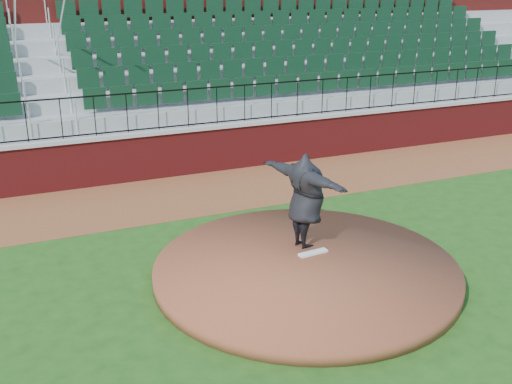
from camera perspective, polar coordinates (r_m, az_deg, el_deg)
ground at (r=10.83m, az=3.17°, el=-8.96°), size 90.00×90.00×0.00m
warning_track at (r=15.43m, az=-5.73°, el=-0.06°), size 34.00×3.20×0.01m
field_wall at (r=16.71m, az=-7.48°, el=3.56°), size 34.00×0.35×1.20m
wall_cap at (r=16.54m, az=-7.58°, el=5.72°), size 34.00×0.45×0.10m
wall_railing at (r=16.42m, az=-7.67°, el=7.58°), size 34.00×0.05×1.00m
seating_stands at (r=18.93m, az=-10.05°, el=10.59°), size 34.00×5.10×4.60m
concourse_wall at (r=21.58m, az=-11.93°, el=12.75°), size 34.00×0.50×5.50m
pitchers_mound at (r=11.21m, az=4.62°, el=-7.22°), size 5.47×5.47×0.25m
pitching_rubber at (r=11.55m, az=5.31°, el=-5.61°), size 0.59×0.20×0.04m
pitcher at (r=11.52m, az=4.60°, el=-0.80°), size 1.13×2.34×1.83m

